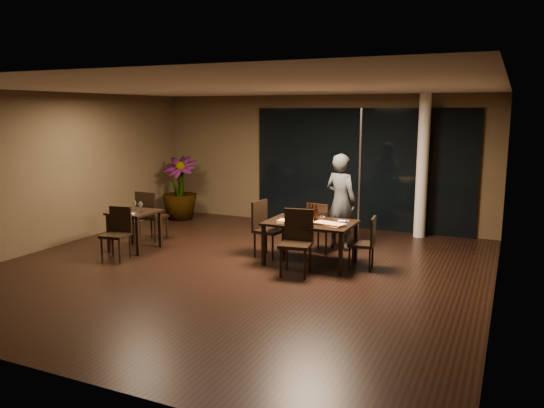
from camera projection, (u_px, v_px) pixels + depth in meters
The scene contains 33 objects.
ground at pixel (238, 269), 8.97m from camera, with size 8.00×8.00×0.00m, color black.
wall_back at pixel (320, 160), 12.34m from camera, with size 8.00×0.10×3.00m, color #473A26.
wall_front at pixel (37, 231), 5.09m from camera, with size 8.00×0.10×3.00m, color #473A26.
wall_left at pixel (55, 170), 10.38m from camera, with size 0.10×8.00×3.00m, color #473A26.
wall_right at pixel (505, 197), 7.05m from camera, with size 0.10×8.00×3.00m, color #473A26.
ceiling at pixel (236, 87), 8.45m from camera, with size 8.00×8.00×0.04m, color white.
window_panel at pixel (360, 169), 11.88m from camera, with size 5.00×0.06×2.70m, color black.
column at pixel (422, 166), 11.00m from camera, with size 0.24×0.24×3.00m, color white.
main_table at pixel (310, 226), 9.16m from camera, with size 1.50×1.00×0.75m.
side_table at pixel (134, 218), 10.12m from camera, with size 0.80×0.80×0.75m.
chair_main_far at pixel (320, 225), 9.90m from camera, with size 0.51×0.51×0.95m.
chair_main_near at pixel (297, 238), 8.63m from camera, with size 0.56×0.56×1.06m.
chair_main_left at pixel (265, 225), 9.69m from camera, with size 0.53×0.53×1.02m.
chair_main_right at pixel (366, 240), 8.88m from camera, with size 0.46×0.46×0.89m.
chair_side_far at pixel (150, 213), 10.78m from camera, with size 0.48×0.48×1.04m.
chair_side_near at pixel (118, 230), 9.52m from camera, with size 0.50×0.50×0.94m.
diner at pixel (341, 202), 10.11m from camera, with size 0.63×0.42×1.84m, color #2C2F31.
potted_plant at pixel (180, 188), 12.97m from camera, with size 0.84×0.84×1.54m, color #234A18.
pizza_board_left at pixel (292, 222), 9.07m from camera, with size 0.52×0.26×0.01m, color #4A3318.
pizza_board_right at pixel (329, 225), 8.87m from camera, with size 0.56×0.28×0.01m, color #4D3218.
oblong_pizza_left at pixel (292, 221), 9.07m from camera, with size 0.46×0.21×0.02m, color maroon, non-canonical shape.
oblong_pizza_right at pixel (329, 224), 8.87m from camera, with size 0.50×0.23×0.02m, color maroon, non-canonical shape.
round_pizza at pixel (308, 217), 9.50m from camera, with size 0.31×0.31×0.01m, color #A52612.
bottle_a at pixel (310, 212), 9.19m from camera, with size 0.07×0.07×0.33m, color black, non-canonical shape.
bottle_b at pixel (316, 213), 9.13m from camera, with size 0.07×0.07×0.30m, color black, non-canonical shape.
bottle_c at pixel (313, 212), 9.22m from camera, with size 0.06×0.06×0.29m, color black, non-canonical shape.
tumbler_left at pixel (299, 217), 9.36m from camera, with size 0.07×0.07×0.08m, color white.
tumbler_right at pixel (323, 218), 9.18m from camera, with size 0.08×0.08×0.10m, color white.
napkin_near at pixel (341, 226), 8.78m from camera, with size 0.18×0.10×0.01m, color white.
napkin_far at pixel (343, 221), 9.16m from camera, with size 0.18×0.10×0.01m, color white.
wine_glass_a at pixel (135, 206), 10.22m from camera, with size 0.07×0.07×0.17m, color white, non-canonical shape.
wine_glass_b at pixel (141, 207), 9.99m from camera, with size 0.08×0.08×0.19m, color white, non-canonical shape.
side_napkin at pixel (130, 213), 9.85m from camera, with size 0.18×0.11×0.01m, color white.
Camera 1 is at (4.13, -7.62, 2.64)m, focal length 35.00 mm.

